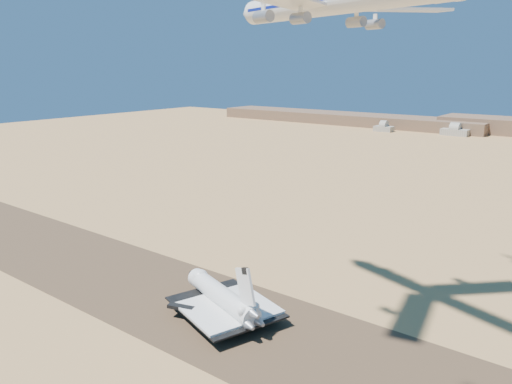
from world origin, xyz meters
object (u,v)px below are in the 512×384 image
Objects in this scene: carrier_747 at (329,1)px; crew_a at (229,327)px; crew_c at (230,333)px; chase_jet_c at (449,0)px; shuttle at (221,298)px; crew_b at (223,335)px.

carrier_747 reaches higher than crew_a.
crew_c is 0.11× the size of chase_jet_c.
crew_b is (9.80, -10.40, -4.79)m from shuttle.
crew_b reaches higher than crew_c.
shuttle is 27.37× the size of crew_c.
carrier_747 reaches higher than chase_jet_c.
carrier_747 is at bearing -45.74° from crew_a.
crew_a is 125.64m from chase_jet_c.
chase_jet_c is at bearing 75.69° from shuttle.
carrier_747 is at bearing 45.74° from shuttle.
carrier_747 reaches higher than crew_c.
carrier_747 is 97.12m from crew_a.
shuttle reaches higher than crew_b.
crew_a is at bearing -10.33° from crew_b.
carrier_747 is 97.27m from crew_c.
carrier_747 reaches higher than shuttle.
chase_jet_c is (31.95, 74.16, 97.44)m from crew_c.
crew_b is at bearing -88.75° from chase_jet_c.
crew_a is at bearing -25.59° from crew_c.
crew_c is 126.55m from chase_jet_c.
chase_jet_c is (32.85, 76.04, 97.32)m from crew_b.
crew_c is at bearing -54.27° from crew_b.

